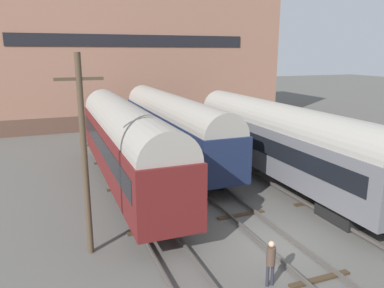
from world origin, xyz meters
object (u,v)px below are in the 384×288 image
Objects in this scene: person_worker at (271,259)px; train_car_grey at (279,138)px; train_car_maroon at (126,140)px; utility_pole at (84,155)px; train_car_navy at (173,123)px.

train_car_grey is at bearing 54.99° from person_worker.
train_car_maroon is 9.49m from train_car_grey.
train_car_maroon is at bearing 66.92° from utility_pole.
utility_pole is (-12.16, -4.56, 1.32)m from train_car_grey.
person_worker is at bearing -77.12° from train_car_maroon.
utility_pole is at bearing -122.50° from train_car_navy.
train_car_grey is at bearing -15.26° from train_car_maroon.
train_car_grey is 11.43m from person_worker.
person_worker is at bearing -125.01° from train_car_grey.
utility_pole is at bearing -113.08° from train_car_maroon.
train_car_maroon reaches higher than person_worker.
train_car_grey is (4.58, -7.35, 0.02)m from train_car_navy.
train_car_maroon reaches higher than train_car_navy.
train_car_grey reaches higher than person_worker.
utility_pole reaches higher than train_car_grey.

